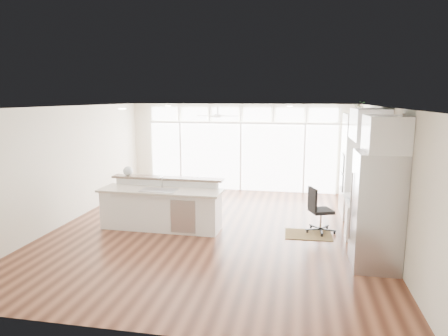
# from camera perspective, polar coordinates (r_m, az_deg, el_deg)

# --- Properties ---
(floor) EXTENTS (7.00, 8.00, 0.02)m
(floor) POSITION_cam_1_polar(r_m,az_deg,el_deg) (8.93, -1.35, -8.91)
(floor) COLOR #482316
(floor) RESTS_ON ground
(ceiling) EXTENTS (7.00, 8.00, 0.02)m
(ceiling) POSITION_cam_1_polar(r_m,az_deg,el_deg) (8.45, -1.43, 8.75)
(ceiling) COLOR silver
(ceiling) RESTS_ON wall_back
(wall_back) EXTENTS (7.00, 0.04, 2.70)m
(wall_back) POSITION_cam_1_polar(r_m,az_deg,el_deg) (12.48, 2.47, 2.94)
(wall_back) COLOR #ECE5CD
(wall_back) RESTS_ON floor
(wall_front) EXTENTS (7.00, 0.04, 2.70)m
(wall_front) POSITION_cam_1_polar(r_m,az_deg,el_deg) (4.87, -11.44, -8.61)
(wall_front) COLOR #ECE5CD
(wall_front) RESTS_ON floor
(wall_left) EXTENTS (0.04, 8.00, 2.70)m
(wall_left) POSITION_cam_1_polar(r_m,az_deg,el_deg) (9.92, -21.57, 0.40)
(wall_left) COLOR #ECE5CD
(wall_left) RESTS_ON floor
(wall_right) EXTENTS (0.04, 8.00, 2.70)m
(wall_right) POSITION_cam_1_polar(r_m,az_deg,el_deg) (8.58, 22.13, -1.05)
(wall_right) COLOR #ECE5CD
(wall_right) RESTS_ON floor
(glass_wall) EXTENTS (5.80, 0.06, 2.08)m
(glass_wall) POSITION_cam_1_polar(r_m,az_deg,el_deg) (12.46, 2.42, 1.54)
(glass_wall) COLOR white
(glass_wall) RESTS_ON wall_back
(transom_row) EXTENTS (5.90, 0.06, 0.40)m
(transom_row) POSITION_cam_1_polar(r_m,az_deg,el_deg) (12.34, 2.46, 7.66)
(transom_row) COLOR white
(transom_row) RESTS_ON wall_back
(desk_window) EXTENTS (0.04, 0.85, 0.85)m
(desk_window) POSITION_cam_1_polar(r_m,az_deg,el_deg) (8.83, 21.59, 0.60)
(desk_window) COLOR white
(desk_window) RESTS_ON wall_right
(ceiling_fan) EXTENTS (1.16, 1.16, 0.32)m
(ceiling_fan) POSITION_cam_1_polar(r_m,az_deg,el_deg) (11.30, -0.91, 7.96)
(ceiling_fan) COLOR white
(ceiling_fan) RESTS_ON ceiling
(recessed_lights) EXTENTS (3.40, 3.00, 0.02)m
(recessed_lights) POSITION_cam_1_polar(r_m,az_deg,el_deg) (8.65, -1.15, 8.65)
(recessed_lights) COLOR white
(recessed_lights) RESTS_ON ceiling
(oven_cabinet) EXTENTS (0.64, 1.20, 2.50)m
(oven_cabinet) POSITION_cam_1_polar(r_m,az_deg,el_deg) (10.29, 18.37, 0.35)
(oven_cabinet) COLOR white
(oven_cabinet) RESTS_ON floor
(desk_nook) EXTENTS (0.72, 1.30, 0.76)m
(desk_nook) POSITION_cam_1_polar(r_m,az_deg,el_deg) (9.02, 19.04, -6.68)
(desk_nook) COLOR white
(desk_nook) RESTS_ON floor
(upper_cabinets) EXTENTS (0.64, 1.30, 0.64)m
(upper_cabinets) POSITION_cam_1_polar(r_m,az_deg,el_deg) (8.69, 20.04, 5.87)
(upper_cabinets) COLOR white
(upper_cabinets) RESTS_ON wall_right
(refrigerator) EXTENTS (0.76, 0.90, 2.00)m
(refrigerator) POSITION_cam_1_polar(r_m,az_deg,el_deg) (7.29, 20.98, -5.68)
(refrigerator) COLOR #ADAEB2
(refrigerator) RESTS_ON floor
(fridge_cabinet) EXTENTS (0.64, 0.90, 0.60)m
(fridge_cabinet) POSITION_cam_1_polar(r_m,az_deg,el_deg) (7.07, 22.12, 4.52)
(fridge_cabinet) COLOR white
(fridge_cabinet) RESTS_ON wall_right
(framed_photos) EXTENTS (0.06, 0.22, 0.80)m
(framed_photos) POSITION_cam_1_polar(r_m,az_deg,el_deg) (9.45, 20.84, 0.31)
(framed_photos) COLOR black
(framed_photos) RESTS_ON wall_right
(kitchen_island) EXTENTS (2.76, 1.09, 1.09)m
(kitchen_island) POSITION_cam_1_polar(r_m,az_deg,el_deg) (8.98, -9.00, -5.22)
(kitchen_island) COLOR white
(kitchen_island) RESTS_ON floor
(rug) EXTENTS (1.00, 0.74, 0.01)m
(rug) POSITION_cam_1_polar(r_m,az_deg,el_deg) (8.81, 11.94, -9.29)
(rug) COLOR #3C2A13
(rug) RESTS_ON floor
(office_chair) EXTENTS (0.65, 0.63, 0.99)m
(office_chair) POSITION_cam_1_polar(r_m,az_deg,el_deg) (8.89, 13.71, -5.90)
(office_chair) COLOR black
(office_chair) RESTS_ON floor
(fishbowl) EXTENTS (0.22, 0.22, 0.22)m
(fishbowl) POSITION_cam_1_polar(r_m,az_deg,el_deg) (9.57, -13.57, -0.43)
(fishbowl) COLOR silver
(fishbowl) RESTS_ON kitchen_island
(monitor) EXTENTS (0.11, 0.51, 0.42)m
(monitor) POSITION_cam_1_polar(r_m,az_deg,el_deg) (8.86, 18.74, -3.00)
(monitor) COLOR black
(monitor) RESTS_ON desk_nook
(keyboard) EXTENTS (0.14, 0.31, 0.01)m
(keyboard) POSITION_cam_1_polar(r_m,az_deg,el_deg) (8.89, 17.58, -4.26)
(keyboard) COLOR silver
(keyboard) RESTS_ON desk_nook
(potted_plant) EXTENTS (0.29, 0.32, 0.23)m
(potted_plant) POSITION_cam_1_polar(r_m,az_deg,el_deg) (10.16, 18.80, 7.97)
(potted_plant) COLOR #285524
(potted_plant) RESTS_ON oven_cabinet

